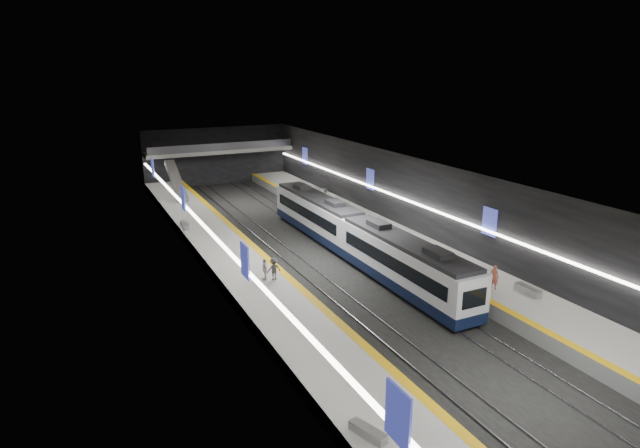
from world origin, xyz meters
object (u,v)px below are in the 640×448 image
passenger_right_a (494,277)px  passenger_left_b (274,269)px  passenger_left_a (265,269)px  escalator (176,181)px  bench_right_near (528,290)px  bench_left_far (185,225)px  train (355,234)px  bench_right_far (319,190)px  bench_left_near (368,432)px

passenger_right_a → passenger_left_b: (-13.39, 8.27, -0.03)m
passenger_left_a → passenger_right_a: bearing=63.3°
escalator → bench_right_near: bearing=-67.9°
bench_right_near → bench_left_far: bearing=127.9°
bench_right_near → train: bearing=117.1°
bench_right_far → passenger_right_a: passenger_right_a is taller
bench_left_far → bench_right_near: 31.69m
bench_left_far → train: bearing=-44.6°
passenger_right_a → train: bearing=-0.4°
bench_right_near → passenger_left_a: passenger_left_a is taller
train → bench_right_far: size_ratio=14.90×
escalator → passenger_left_b: size_ratio=4.71×
train → bench_right_far: (6.40, 20.34, -0.95)m
escalator → bench_left_near: 47.75m
train → passenger_right_a: size_ratio=17.13×
bench_left_near → passenger_left_a: size_ratio=1.11×
bench_left_far → bench_right_far: bearing=24.7°
bench_right_near → passenger_right_a: 2.37m
escalator → passenger_left_a: bearing=-89.1°
bench_right_near → passenger_left_a: bearing=149.8°
escalator → bench_right_far: (16.40, -5.64, -1.65)m
train → escalator: size_ratio=3.76×
bench_left_far → passenger_left_b: bearing=-77.9°
bench_left_near → bench_left_far: bearing=71.8°
bench_left_near → passenger_right_a: passenger_right_a is taller
passenger_left_b → bench_left_far: bearing=-81.8°
train → bench_right_near: size_ratio=14.83×
train → escalator: bearing=111.1°
bench_right_near → passenger_left_b: bearing=149.7°
bench_left_near → bench_right_near: bench_right_near is taller
passenger_left_b → bench_right_near: bearing=143.9°
train → passenger_left_a: (-9.51, -3.41, -0.38)m
bench_left_near → bench_left_far: 34.11m
bench_left_near → passenger_left_b: passenger_left_b is taller
bench_left_near → train: bearing=43.0°
bench_left_near → passenger_left_b: 18.17m
bench_left_far → passenger_right_a: 29.45m
bench_right_near → passenger_left_b: size_ratio=1.19×
bench_right_far → escalator: bearing=140.2°
escalator → passenger_left_a: 29.41m
bench_right_far → passenger_left_b: bearing=-143.3°
bench_left_near → passenger_right_a: size_ratio=1.03×
train → bench_left_far: size_ratio=15.52×
bench_right_near → escalator: bearing=115.2°
bench_left_far → bench_right_far: bench_right_far is taller
bench_right_near → passenger_left_b: (-14.99, 9.90, 0.60)m
bench_left_far → bench_right_near: size_ratio=0.96×
train → bench_left_near: 24.63m
bench_right_near → passenger_left_a: (-15.57, 10.25, 0.56)m
escalator → train: bearing=-68.9°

